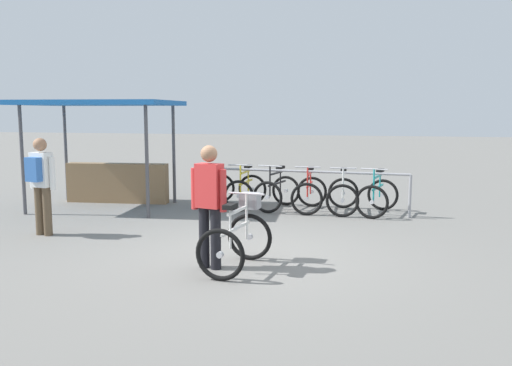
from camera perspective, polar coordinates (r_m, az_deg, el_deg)
The scene contains 12 objects.
ground_plane at distance 7.87m, azimuth -0.92°, elevation -7.73°, with size 80.00×80.00×0.00m, color slate.
bike_rack_rail at distance 11.23m, azimuth 4.26°, elevation 0.50°, with size 4.60×0.35×0.88m.
racked_bike_orange at distance 11.97m, azimuth -4.27°, elevation -0.67°, with size 0.74×1.14×0.97m.
racked_bike_yellow at distance 11.74m, azimuth -1.08°, elevation -0.81°, with size 0.71×1.12×0.97m.
racked_bike_black at distance 11.55m, azimuth 2.23°, elevation -0.96°, with size 0.87×1.21×0.97m.
racked_bike_red at distance 11.40m, azimuth 5.64°, elevation -1.10°, with size 0.69×1.13×0.98m.
racked_bike_white at distance 11.29m, azimuth 9.13°, elevation -1.25°, with size 0.71×1.11×0.97m.
racked_bike_teal at distance 11.22m, azimuth 12.67°, elevation -1.39°, with size 0.87×1.21×0.97m.
featured_bicycle at distance 7.22m, azimuth -1.88°, elevation -5.51°, with size 0.79×1.22×0.97m.
person_with_featured_bike at distance 7.14m, azimuth -4.92°, elevation -1.90°, with size 0.52×0.28×1.64m.
pedestrian_with_backpack at distance 9.71m, azimuth -21.70°, elevation 0.28°, with size 0.52×0.38×1.64m.
market_stall at distance 12.32m, azimuth -15.24°, elevation 4.12°, with size 3.29×2.56×2.30m.
Camera 1 is at (1.84, -7.37, 2.08)m, focal length 38.02 mm.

